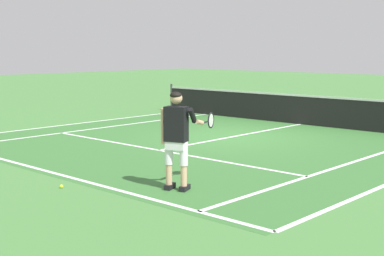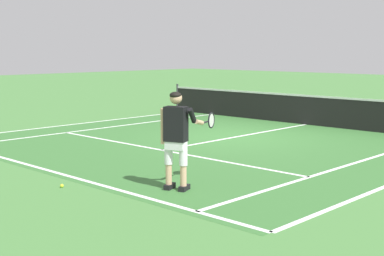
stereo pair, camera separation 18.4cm
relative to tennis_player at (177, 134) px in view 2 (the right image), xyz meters
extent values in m
plane|color=#477F3D|center=(-2.97, 5.22, -0.99)|extent=(80.00, 80.00, 0.00)
cube|color=#387033|center=(-2.97, 4.05, -0.99)|extent=(10.98, 9.93, 0.00)
cube|color=white|center=(-2.97, -0.72, -0.99)|extent=(10.98, 0.10, 0.01)
cube|color=white|center=(-2.97, 2.41, -0.99)|extent=(8.23, 0.10, 0.01)
cube|color=white|center=(-2.97, 5.61, -0.99)|extent=(0.10, 6.40, 0.01)
cube|color=white|center=(-7.09, 4.05, -0.99)|extent=(0.10, 9.53, 0.01)
cube|color=white|center=(1.14, 4.05, -0.99)|extent=(0.10, 9.53, 0.01)
cube|color=white|center=(-8.46, 4.05, -0.99)|extent=(0.10, 9.53, 0.01)
cylinder|color=#333338|center=(-8.91, 8.81, -0.45)|extent=(0.08, 0.08, 1.07)
cube|color=black|center=(-2.97, 8.81, -0.53)|extent=(11.84, 0.02, 0.91)
cube|color=white|center=(-2.97, 8.81, -0.05)|extent=(11.84, 0.03, 0.06)
cube|color=black|center=(-0.14, -0.04, -0.94)|extent=(0.20, 0.30, 0.09)
cube|color=black|center=(0.12, 0.06, -0.94)|extent=(0.20, 0.30, 0.09)
cylinder|color=tan|center=(-0.13, -0.08, -0.72)|extent=(0.11, 0.11, 0.36)
cylinder|color=silver|center=(-0.13, -0.08, -0.33)|extent=(0.14, 0.14, 0.41)
cylinder|color=tan|center=(0.13, 0.02, -0.72)|extent=(0.11, 0.11, 0.36)
cylinder|color=silver|center=(0.13, 0.02, -0.33)|extent=(0.14, 0.14, 0.41)
cube|color=silver|center=(0.00, -0.03, -0.17)|extent=(0.39, 0.31, 0.20)
cube|color=black|center=(0.00, -0.03, 0.17)|extent=(0.43, 0.34, 0.60)
cylinder|color=tan|center=(-0.22, -0.11, 0.12)|extent=(0.09, 0.09, 0.62)
cylinder|color=black|center=(0.22, 0.15, 0.32)|extent=(0.18, 0.28, 0.29)
cylinder|color=tan|center=(0.18, 0.36, 0.18)|extent=(0.18, 0.30, 0.14)
sphere|color=tan|center=(0.00, -0.02, 0.62)|extent=(0.21, 0.21, 0.21)
ellipsoid|color=black|center=(0.01, -0.04, 0.67)|extent=(0.26, 0.26, 0.12)
cylinder|color=#232326|center=(0.12, 0.57, 0.15)|extent=(0.10, 0.20, 0.03)
cylinder|color=black|center=(0.07, 0.71, 0.15)|extent=(0.06, 0.10, 0.02)
torus|color=black|center=(0.00, 0.88, 0.15)|extent=(0.13, 0.29, 0.30)
cylinder|color=silver|center=(0.00, 0.88, 0.15)|extent=(0.09, 0.23, 0.25)
sphere|color=#CCE02D|center=(-1.58, -1.30, -0.96)|extent=(0.07, 0.07, 0.07)
camera|label=1|loc=(6.50, -6.66, 1.43)|focal=51.40mm
camera|label=2|loc=(6.63, -6.53, 1.43)|focal=51.40mm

